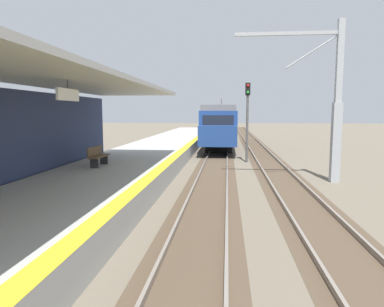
{
  "coord_description": "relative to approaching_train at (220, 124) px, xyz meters",
  "views": [
    {
      "loc": [
        2.61,
        0.23,
        3.29
      ],
      "look_at": [
        1.59,
        10.3,
        2.1
      ],
      "focal_mm": 32.78,
      "sensor_mm": 36.0,
      "label": 1
    }
  ],
  "objects": [
    {
      "name": "station_platform",
      "position": [
        -4.4,
        -19.09,
        -1.73
      ],
      "size": [
        5.0,
        80.0,
        0.91
      ],
      "color": "#A8A8A3",
      "rests_on": "ground"
    },
    {
      "name": "track_pair_nearest_platform",
      "position": [
        -0.0,
        -15.09,
        -2.13
      ],
      "size": [
        2.34,
        120.0,
        0.16
      ],
      "color": "#4C3D2D",
      "rests_on": "ground"
    },
    {
      "name": "track_pair_middle",
      "position": [
        3.4,
        -15.09,
        -2.13
      ],
      "size": [
        2.34,
        120.0,
        0.16
      ],
      "color": "#4C3D2D",
      "rests_on": "ground"
    },
    {
      "name": "approaching_train",
      "position": [
        0.0,
        0.0,
        0.0
      ],
      "size": [
        2.93,
        19.6,
        4.76
      ],
      "color": "navy",
      "rests_on": "ground"
    },
    {
      "name": "rail_signal_post",
      "position": [
        1.99,
        -11.56,
        1.02
      ],
      "size": [
        0.32,
        0.34,
        5.2
      ],
      "color": "#4C4C4C",
      "rests_on": "ground"
    },
    {
      "name": "catenary_pylon_far_side",
      "position": [
        5.48,
        -17.87,
        1.43
      ],
      "size": [
        5.0,
        0.4,
        7.5
      ],
      "color": "#9EA3A8",
      "rests_on": "ground"
    },
    {
      "name": "platform_bench",
      "position": [
        -5.07,
        -19.82,
        -0.8
      ],
      "size": [
        0.45,
        1.6,
        0.88
      ],
      "color": "brown",
      "rests_on": "station_platform"
    }
  ]
}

